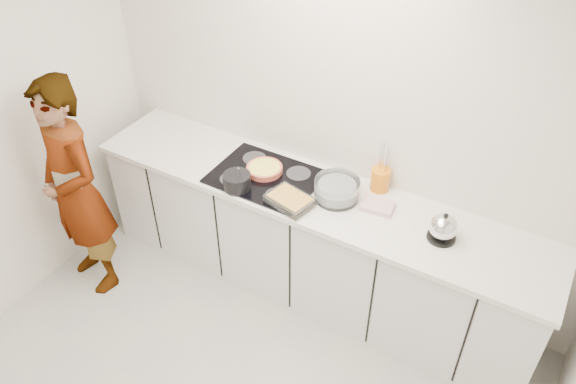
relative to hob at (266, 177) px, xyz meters
The scene contains 12 objects.
wall_back 0.62m from the hob, 44.17° to the left, with size 3.60×0.00×2.60m, color silver.
base_cabinets 0.60m from the hob, ahead, with size 3.20×0.58×0.87m, color silver.
countertop 0.35m from the hob, ahead, with size 3.24×0.64×0.04m, color white.
hob is the anchor object (origin of this frame).
tart_dish 0.06m from the hob, 129.94° to the left, with size 0.27×0.27×0.04m.
saucepan 0.23m from the hob, 116.13° to the right, with size 0.20×0.20×0.17m.
baking_dish 0.34m from the hob, 30.29° to the right, with size 0.32×0.26×0.05m.
mixing_bowl 0.52m from the hob, ahead, with size 0.35×0.35×0.14m.
tea_towel 0.79m from the hob, ahead, with size 0.20×0.15×0.03m, color white.
kettle 1.23m from the hob, ahead, with size 0.19×0.19×0.20m.
utensil_crock 0.77m from the hob, 21.06° to the left, with size 0.13×0.13×0.16m, color orange.
cook 1.31m from the hob, 147.14° to the right, with size 0.61×0.40×1.68m, color silver.
Camera 1 is at (1.32, -1.31, 3.23)m, focal length 35.00 mm.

